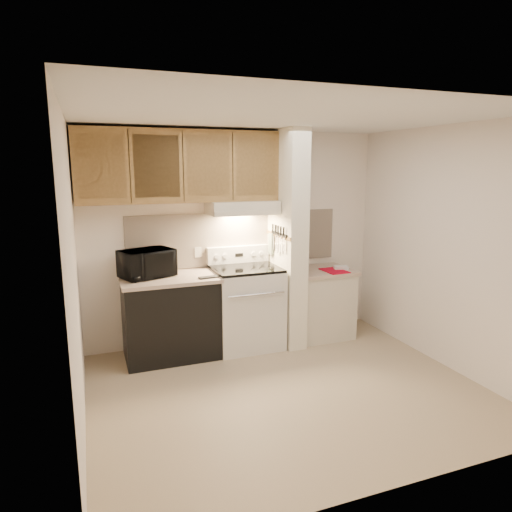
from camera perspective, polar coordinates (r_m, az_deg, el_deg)
floor at (r=4.53m, az=3.83°, el=-16.25°), size 3.60×3.60×0.00m
ceiling at (r=4.05m, az=4.31°, el=17.00°), size 3.60×3.60×0.00m
wall_back at (r=5.49m, az=-2.47°, el=2.38°), size 3.60×2.50×0.02m
wall_left at (r=3.75m, az=-21.82°, el=-2.51°), size 0.02×3.00×2.50m
wall_right at (r=5.12m, az=22.69°, el=0.89°), size 0.02×3.00×2.50m
backsplash at (r=5.48m, az=-2.43°, el=2.21°), size 2.60×0.02×0.63m
range_body at (r=5.35m, az=-1.24°, el=-6.54°), size 0.76×0.65×0.92m
oven_window at (r=5.06m, az=-0.04°, el=-7.13°), size 0.50×0.01×0.30m
oven_handle at (r=4.96m, az=0.11°, el=-4.84°), size 0.65×0.02×0.02m
cooktop at (r=5.23m, az=-1.27°, el=-1.57°), size 0.74×0.64×0.03m
range_backguard at (r=5.47m, az=-2.26°, el=0.22°), size 0.76×0.08×0.20m
range_display at (r=5.43m, az=-2.12°, el=0.14°), size 0.10×0.01×0.04m
range_knob_left_outer at (r=5.35m, az=-4.96°, el=-0.07°), size 0.05×0.02×0.05m
range_knob_left_inner at (r=5.37m, az=-3.93°, el=0.01°), size 0.05×0.02×0.05m
range_knob_right_inner at (r=5.49m, az=-0.33°, el=0.26°), size 0.05×0.02×0.05m
range_knob_right_outer at (r=5.52m, az=0.65°, el=0.33°), size 0.05×0.02×0.05m
dishwasher_front at (r=5.16m, az=-10.62°, el=-7.70°), size 1.00×0.63×0.87m
left_countertop at (r=5.03m, az=-10.81°, el=-2.79°), size 1.04×0.67×0.04m
spoon_rest at (r=4.92m, az=-5.82°, el=-2.64°), size 0.24×0.10×0.02m
teal_jar at (r=5.09m, az=-14.95°, el=-2.04°), size 0.11×0.11×0.09m
outlet at (r=5.36m, az=-7.25°, el=0.47°), size 0.08×0.01×0.12m
microwave at (r=5.04m, az=-13.49°, el=-0.90°), size 0.64×0.53×0.30m
partition_pillar at (r=5.35m, az=3.90°, el=2.13°), size 0.22×0.70×2.50m
pillar_trim at (r=5.30m, az=2.76°, el=2.60°), size 0.01×0.70×0.04m
knife_strip at (r=5.25m, az=2.92°, el=2.74°), size 0.02×0.42×0.04m
knife_blade_a at (r=5.11m, az=3.51°, el=1.38°), size 0.01×0.03×0.16m
knife_handle_a at (r=5.10m, az=3.47°, el=3.06°), size 0.02×0.02×0.10m
knife_blade_b at (r=5.20m, az=3.09°, el=1.43°), size 0.01×0.04×0.18m
knife_handle_b at (r=5.17m, az=3.12°, el=3.17°), size 0.02×0.02×0.10m
knife_blade_c at (r=5.27m, az=2.77°, el=1.45°), size 0.01×0.04×0.20m
knife_handle_c at (r=5.24m, az=2.78°, el=3.28°), size 0.02×0.02×0.10m
knife_blade_d at (r=5.32m, az=2.50°, el=1.77°), size 0.01×0.04×0.16m
knife_handle_d at (r=5.30m, az=2.51°, el=3.37°), size 0.02×0.02×0.10m
knife_blade_e at (r=5.40m, az=2.14°, el=1.80°), size 0.01×0.04×0.18m
knife_handle_e at (r=5.38m, az=2.12°, el=3.50°), size 0.02×0.02×0.10m
oven_mitt at (r=5.47m, az=1.89°, el=1.53°), size 0.03×0.10×0.25m
right_cab_base at (r=5.74m, az=7.99°, el=-5.98°), size 0.70×0.60×0.81m
right_countertop at (r=5.63m, az=8.11°, el=-1.85°), size 0.74×0.64×0.04m
red_folder at (r=5.55m, az=9.76°, el=-1.83°), size 0.26×0.34×0.01m
white_box at (r=5.65m, az=10.57°, el=-1.45°), size 0.20×0.16×0.04m
range_hood at (r=5.24m, az=-1.75°, el=6.10°), size 0.78×0.44×0.15m
hood_lip at (r=5.05m, az=-0.98°, el=5.39°), size 0.78×0.04×0.06m
upper_cabinets at (r=5.08m, az=-9.47°, el=10.99°), size 2.18×0.33×0.77m
cab_door_a at (r=4.83m, az=-18.81°, el=10.56°), size 0.46×0.01×0.63m
cab_gap_a at (r=4.84m, az=-15.53°, el=10.75°), size 0.01×0.01×0.73m
cab_door_b at (r=4.88m, az=-12.29°, el=10.89°), size 0.46×0.01×0.63m
cab_gap_b at (r=4.92m, az=-9.10°, el=11.00°), size 0.01×0.01×0.73m
cab_door_c at (r=4.99m, az=-5.98°, el=11.08°), size 0.46×0.01×0.63m
cab_gap_c at (r=5.06m, az=-2.93°, el=11.12°), size 0.01×0.01×0.73m
cab_door_d at (r=5.15m, az=0.00°, el=11.14°), size 0.46×0.01×0.63m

